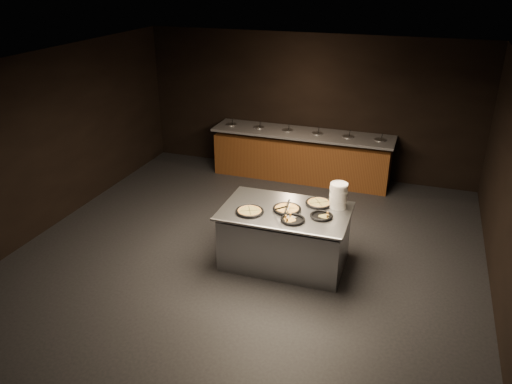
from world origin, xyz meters
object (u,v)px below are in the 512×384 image
(plate_stack, at_px, (338,196))
(pan_veggie_whole, at_px, (250,211))
(pan_cheese_whole, at_px, (287,209))
(serving_counter, at_px, (285,237))

(plate_stack, distance_m, pan_veggie_whole, 1.31)
(plate_stack, height_order, pan_cheese_whole, plate_stack)
(pan_cheese_whole, bearing_deg, pan_veggie_whole, -152.46)
(serving_counter, xyz_separation_m, pan_veggie_whole, (-0.46, -0.25, 0.48))
(serving_counter, distance_m, pan_cheese_whole, 0.48)
(pan_cheese_whole, bearing_deg, plate_stack, 26.28)
(plate_stack, bearing_deg, pan_veggie_whole, -153.19)
(serving_counter, relative_size, pan_cheese_whole, 4.51)
(pan_cheese_whole, bearing_deg, serving_counter, -178.38)
(plate_stack, relative_size, pan_cheese_whole, 0.90)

